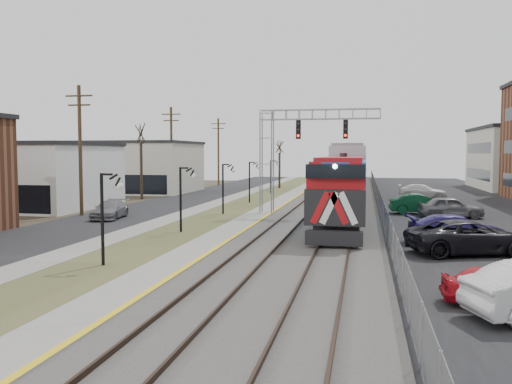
# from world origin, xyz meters

# --- Properties ---
(ground) EXTENTS (160.00, 160.00, 0.00)m
(ground) POSITION_xyz_m (0.00, 0.00, 0.00)
(ground) COLOR #473D2D
(ground) RESTS_ON ground
(street_west) EXTENTS (7.00, 120.00, 0.04)m
(street_west) POSITION_xyz_m (-11.50, 35.00, 0.02)
(street_west) COLOR black
(street_west) RESTS_ON ground
(sidewalk) EXTENTS (2.00, 120.00, 0.08)m
(sidewalk) POSITION_xyz_m (-7.00, 35.00, 0.04)
(sidewalk) COLOR gray
(sidewalk) RESTS_ON ground
(grass_median) EXTENTS (4.00, 120.00, 0.06)m
(grass_median) POSITION_xyz_m (-4.00, 35.00, 0.03)
(grass_median) COLOR #4B542C
(grass_median) RESTS_ON ground
(platform) EXTENTS (2.00, 120.00, 0.24)m
(platform) POSITION_xyz_m (-1.00, 35.00, 0.12)
(platform) COLOR gray
(platform) RESTS_ON ground
(ballast_bed) EXTENTS (8.00, 120.00, 0.20)m
(ballast_bed) POSITION_xyz_m (4.00, 35.00, 0.10)
(ballast_bed) COLOR #595651
(ballast_bed) RESTS_ON ground
(parking_lot) EXTENTS (16.00, 120.00, 0.04)m
(parking_lot) POSITION_xyz_m (16.00, 35.00, 0.02)
(parking_lot) COLOR black
(parking_lot) RESTS_ON ground
(platform_edge) EXTENTS (0.24, 120.00, 0.01)m
(platform_edge) POSITION_xyz_m (-0.12, 35.00, 0.24)
(platform_edge) COLOR gold
(platform_edge) RESTS_ON platform
(track_near) EXTENTS (1.58, 120.00, 0.15)m
(track_near) POSITION_xyz_m (2.00, 35.00, 0.28)
(track_near) COLOR #2D2119
(track_near) RESTS_ON ballast_bed
(track_far) EXTENTS (1.58, 120.00, 0.15)m
(track_far) POSITION_xyz_m (5.50, 35.00, 0.28)
(track_far) COLOR #2D2119
(track_far) RESTS_ON ballast_bed
(train) EXTENTS (3.00, 85.85, 5.33)m
(train) POSITION_xyz_m (5.50, 57.72, 2.92)
(train) COLOR #1554B0
(train) RESTS_ON ground
(signal_gantry) EXTENTS (9.00, 1.07, 8.15)m
(signal_gantry) POSITION_xyz_m (1.22, 27.99, 5.59)
(signal_gantry) COLOR gray
(signal_gantry) RESTS_ON ground
(lampposts) EXTENTS (0.14, 62.14, 4.00)m
(lampposts) POSITION_xyz_m (-4.00, 18.29, 2.00)
(lampposts) COLOR black
(lampposts) RESTS_ON ground
(utility_poles) EXTENTS (0.28, 80.28, 10.00)m
(utility_poles) POSITION_xyz_m (-14.50, 25.00, 5.00)
(utility_poles) COLOR #4C3823
(utility_poles) RESTS_ON ground
(fence) EXTENTS (0.04, 120.00, 1.60)m
(fence) POSITION_xyz_m (8.20, 35.00, 0.80)
(fence) COLOR gray
(fence) RESTS_ON ground
(bare_trees) EXTENTS (12.30, 42.30, 5.95)m
(bare_trees) POSITION_xyz_m (-12.66, 38.91, 2.70)
(bare_trees) COLOR #382D23
(bare_trees) RESTS_ON ground
(car_lot_a) EXTENTS (3.77, 1.62, 1.27)m
(car_lot_a) POSITION_xyz_m (11.25, 4.84, 0.64)
(car_lot_a) COLOR red
(car_lot_a) RESTS_ON ground
(car_lot_c) EXTENTS (6.39, 4.35, 1.62)m
(car_lot_c) POSITION_xyz_m (11.85, 13.89, 0.81)
(car_lot_c) COLOR black
(car_lot_c) RESTS_ON ground
(car_lot_d) EXTENTS (5.42, 2.78, 1.50)m
(car_lot_d) POSITION_xyz_m (11.80, 17.16, 0.75)
(car_lot_d) COLOR navy
(car_lot_d) RESTS_ON ground
(car_lot_e) EXTENTS (4.81, 2.24, 1.59)m
(car_lot_e) POSITION_xyz_m (13.25, 28.92, 0.80)
(car_lot_e) COLOR slate
(car_lot_e) RESTS_ON ground
(car_lot_f) EXTENTS (4.84, 1.91, 1.57)m
(car_lot_f) POSITION_xyz_m (11.27, 31.18, 0.78)
(car_lot_f) COLOR #0D4224
(car_lot_f) RESTS_ON ground
(car_street_b) EXTENTS (2.52, 4.80, 1.33)m
(car_street_b) POSITION_xyz_m (-11.41, 23.51, 0.66)
(car_street_b) COLOR slate
(car_street_b) RESTS_ON ground
(car_lot_g) EXTENTS (5.22, 2.43, 1.48)m
(car_lot_g) POSITION_xyz_m (13.01, 46.90, 0.74)
(car_lot_g) COLOR white
(car_lot_g) RESTS_ON ground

